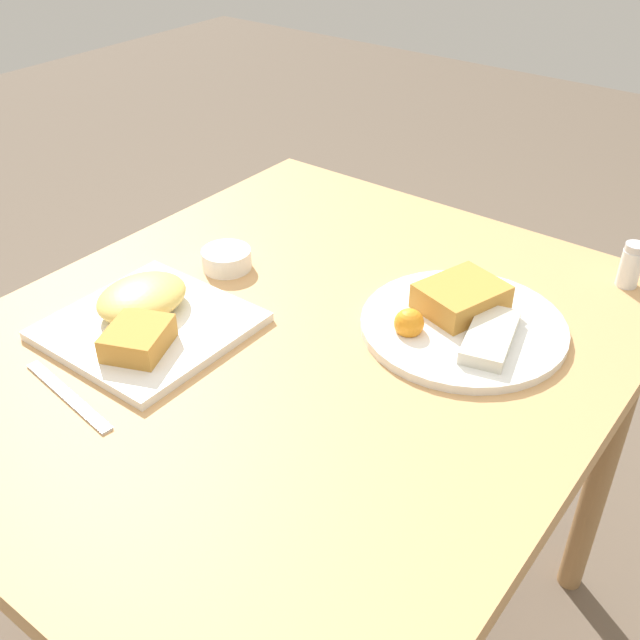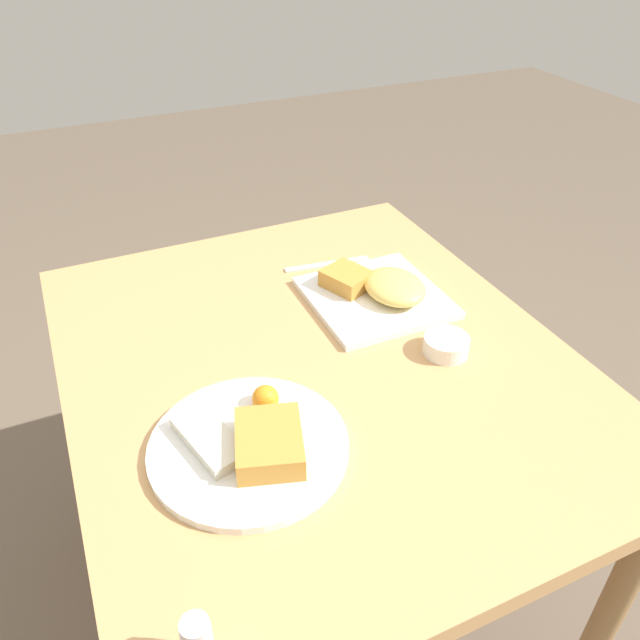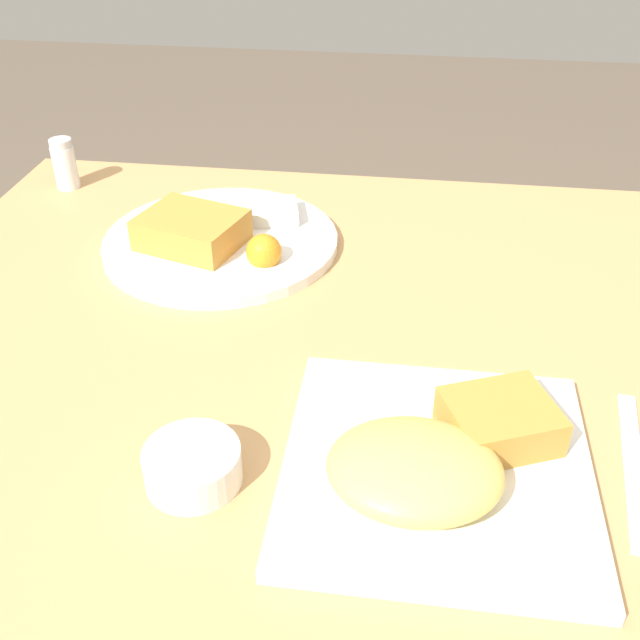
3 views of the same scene
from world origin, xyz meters
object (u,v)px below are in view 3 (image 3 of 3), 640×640
object	(u,v)px
plate_oval_far	(218,237)
sauce_ramekin	(193,465)
plate_square_near	(437,462)
salt_shaker	(65,167)
butter_knife	(633,467)

from	to	relation	value
plate_oval_far	sauce_ramekin	distance (m)	0.41
plate_square_near	sauce_ramekin	world-z (taller)	plate_square_near
salt_shaker	plate_oval_far	bearing A→B (deg)	-29.40
plate_oval_far	sauce_ramekin	size ratio (longest dim) A/B	3.67
plate_square_near	plate_oval_far	distance (m)	0.47
plate_square_near	salt_shaker	distance (m)	0.77
salt_shaker	sauce_ramekin	bearing A→B (deg)	-57.61
plate_square_near	butter_knife	bearing A→B (deg)	12.33
plate_square_near	butter_knife	distance (m)	0.18
sauce_ramekin	butter_knife	world-z (taller)	sauce_ramekin
plate_square_near	butter_knife	world-z (taller)	plate_square_near
plate_oval_far	salt_shaker	xyz separation A→B (m)	(-0.27, 0.15, 0.02)
sauce_ramekin	salt_shaker	size ratio (longest dim) A/B	1.10
salt_shaker	butter_knife	bearing A→B (deg)	-34.00
plate_oval_far	sauce_ramekin	xyz separation A→B (m)	(0.08, -0.40, 0.00)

